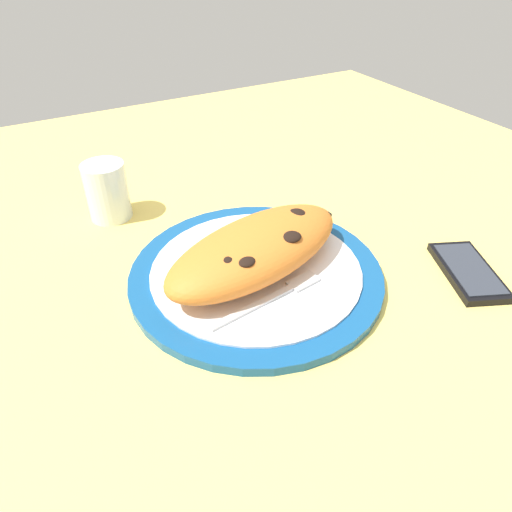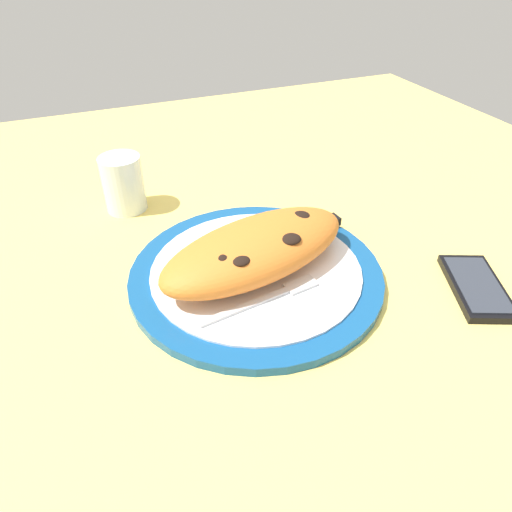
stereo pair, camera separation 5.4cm
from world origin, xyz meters
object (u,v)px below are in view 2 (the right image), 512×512
at_px(plate, 256,273).
at_px(knife, 293,233).
at_px(fork, 271,296).
at_px(calzone, 259,250).
at_px(water_glass, 124,187).
at_px(smartphone, 477,287).

xyz_separation_m(plate, knife, (0.08, 0.05, 0.01)).
distance_m(plate, fork, 0.06).
bearing_deg(calzone, water_glass, 117.03).
bearing_deg(fork, smartphone, -15.50).
height_order(plate, knife, knife).
distance_m(fork, water_glass, 0.33).
distance_m(fork, smartphone, 0.26).
bearing_deg(knife, water_glass, 135.68).
bearing_deg(smartphone, plate, 152.35).
height_order(plate, fork, fork).
bearing_deg(fork, knife, 52.93).
distance_m(calzone, knife, 0.09).
height_order(smartphone, water_glass, water_glass).
distance_m(plate, water_glass, 0.28).
height_order(calzone, water_glass, water_glass).
xyz_separation_m(knife, smartphone, (0.17, -0.18, -0.01)).
distance_m(knife, water_glass, 0.28).
bearing_deg(water_glass, plate, -63.32).
height_order(calzone, knife, calzone).
distance_m(fork, knife, 0.14).
xyz_separation_m(smartphone, water_glass, (-0.37, 0.38, 0.03)).
bearing_deg(knife, calzone, -144.72).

